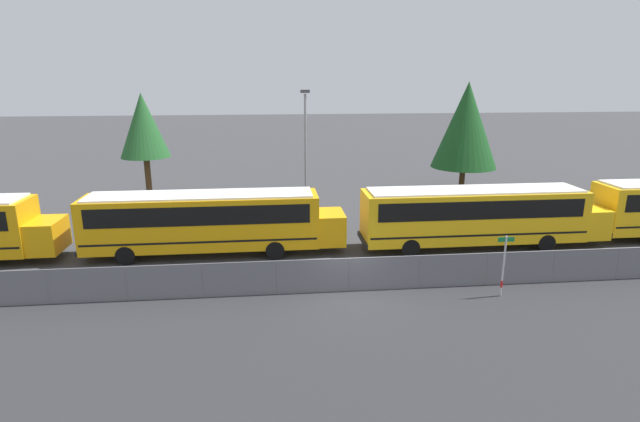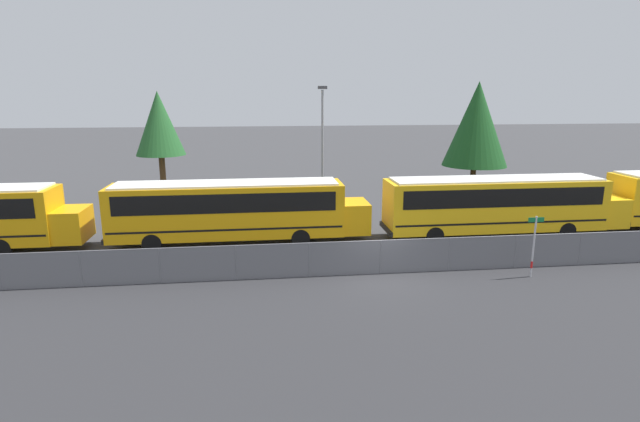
{
  "view_description": "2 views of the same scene",
  "coord_description": "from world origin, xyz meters",
  "px_view_note": "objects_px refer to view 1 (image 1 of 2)",
  "views": [
    {
      "loc": [
        -3.3,
        -19.69,
        9.07
      ],
      "look_at": [
        -0.66,
        5.74,
        2.06
      ],
      "focal_mm": 28.0,
      "sensor_mm": 36.0,
      "label": 1
    },
    {
      "loc": [
        -5.08,
        -20.05,
        7.68
      ],
      "look_at": [
        -2.07,
        4.6,
        1.79
      ],
      "focal_mm": 28.0,
      "sensor_mm": 36.0,
      "label": 2
    }
  ],
  "objects_px": {
    "street_sign": "(504,264)",
    "school_bus_1": "(208,219)",
    "tree_0": "(143,126)",
    "light_pole": "(305,147)",
    "tree_1": "(466,125)",
    "school_bus_2": "(478,213)"
  },
  "relations": [
    {
      "from": "street_sign",
      "to": "school_bus_2",
      "type": "bearing_deg",
      "value": 76.65
    },
    {
      "from": "street_sign",
      "to": "tree_1",
      "type": "xyz_separation_m",
      "value": [
        5.65,
        19.04,
        3.85
      ]
    },
    {
      "from": "school_bus_2",
      "to": "tree_1",
      "type": "distance_m",
      "value": 14.0
    },
    {
      "from": "street_sign",
      "to": "tree_1",
      "type": "distance_m",
      "value": 20.24
    },
    {
      "from": "tree_1",
      "to": "tree_0",
      "type": "bearing_deg",
      "value": -179.85
    },
    {
      "from": "school_bus_2",
      "to": "tree_1",
      "type": "relative_size",
      "value": 1.56
    },
    {
      "from": "street_sign",
      "to": "school_bus_1",
      "type": "bearing_deg",
      "value": 153.12
    },
    {
      "from": "street_sign",
      "to": "tree_1",
      "type": "bearing_deg",
      "value": 73.47
    },
    {
      "from": "school_bus_2",
      "to": "tree_0",
      "type": "xyz_separation_m",
      "value": [
        -20.04,
        12.87,
        3.57
      ]
    },
    {
      "from": "light_pole",
      "to": "tree_0",
      "type": "bearing_deg",
      "value": 158.37
    },
    {
      "from": "school_bus_1",
      "to": "street_sign",
      "type": "relative_size",
      "value": 4.99
    },
    {
      "from": "tree_0",
      "to": "school_bus_1",
      "type": "bearing_deg",
      "value": -65.18
    },
    {
      "from": "street_sign",
      "to": "tree_0",
      "type": "relative_size",
      "value": 0.34
    },
    {
      "from": "school_bus_1",
      "to": "light_pole",
      "type": "relative_size",
      "value": 1.64
    },
    {
      "from": "light_pole",
      "to": "school_bus_1",
      "type": "bearing_deg",
      "value": -125.32
    },
    {
      "from": "school_bus_2",
      "to": "tree_1",
      "type": "xyz_separation_m",
      "value": [
        4.2,
        12.93,
        3.36
      ]
    },
    {
      "from": "school_bus_2",
      "to": "tree_1",
      "type": "height_order",
      "value": "tree_1"
    },
    {
      "from": "school_bus_2",
      "to": "tree_0",
      "type": "bearing_deg",
      "value": 147.29
    },
    {
      "from": "street_sign",
      "to": "light_pole",
      "type": "relative_size",
      "value": 0.33
    },
    {
      "from": "school_bus_1",
      "to": "light_pole",
      "type": "height_order",
      "value": "light_pole"
    },
    {
      "from": "light_pole",
      "to": "tree_1",
      "type": "bearing_deg",
      "value": 19.69
    },
    {
      "from": "school_bus_2",
      "to": "tree_0",
      "type": "height_order",
      "value": "tree_0"
    }
  ]
}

